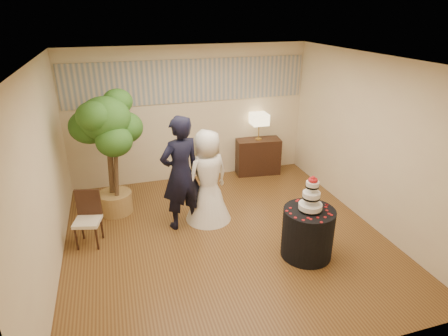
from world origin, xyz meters
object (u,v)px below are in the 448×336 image
object	(u,v)px
groom	(181,173)
ficus_tree	(109,155)
bride	(208,176)
table_lamp	(259,127)
wedding_cake	(312,193)
console	(258,156)
cake_table	(308,233)
side_chair	(87,220)

from	to	relation	value
groom	ficus_tree	distance (m)	1.35
bride	table_lamp	size ratio (longest dim) A/B	2.82
wedding_cake	console	bearing A→B (deg)	82.12
cake_table	side_chair	xyz separation A→B (m)	(-3.13, 1.23, 0.05)
groom	table_lamp	size ratio (longest dim) A/B	3.35
groom	side_chair	bearing A→B (deg)	-14.42
wedding_cake	bride	bearing A→B (deg)	128.17
table_lamp	side_chair	world-z (taller)	table_lamp
bride	cake_table	bearing A→B (deg)	107.59
table_lamp	ficus_tree	bearing A→B (deg)	-163.90
ficus_tree	table_lamp	bearing A→B (deg)	16.10
ficus_tree	wedding_cake	bearing A→B (deg)	-38.82
cake_table	table_lamp	size ratio (longest dim) A/B	1.32
groom	console	xyz separation A→B (m)	(2.04, 1.70, -0.57)
bride	side_chair	world-z (taller)	bride
cake_table	wedding_cake	distance (m)	0.65
wedding_cake	ficus_tree	world-z (taller)	ficus_tree
cake_table	wedding_cake	world-z (taller)	wedding_cake
groom	wedding_cake	distance (m)	2.12
console	table_lamp	xyz separation A→B (m)	(0.00, 0.00, 0.69)
console	ficus_tree	distance (m)	3.33
bride	console	xyz separation A→B (m)	(1.57, 1.62, -0.42)
cake_table	table_lamp	bearing A→B (deg)	82.12
groom	wedding_cake	world-z (taller)	groom
cake_table	console	world-z (taller)	console
wedding_cake	cake_table	bearing A→B (deg)	0.00
table_lamp	ficus_tree	xyz separation A→B (m)	(-3.12, -0.90, 0.03)
ficus_tree	side_chair	distance (m)	1.24
bride	ficus_tree	xyz separation A→B (m)	(-1.56, 0.72, 0.31)
bride	console	world-z (taller)	bride
groom	cake_table	xyz separation A→B (m)	(1.61, -1.37, -0.59)
wedding_cake	console	xyz separation A→B (m)	(0.43, 3.07, -0.64)
table_lamp	side_chair	distance (m)	4.05
side_chair	table_lamp	bearing A→B (deg)	41.29
bride	ficus_tree	size ratio (longest dim) A/B	0.73
table_lamp	ficus_tree	size ratio (longest dim) A/B	0.26
ficus_tree	side_chair	xyz separation A→B (m)	(-0.43, -0.94, -0.69)
wedding_cake	groom	bearing A→B (deg)	139.67
groom	ficus_tree	size ratio (longest dim) A/B	0.86
table_lamp	ficus_tree	distance (m)	3.25
bride	groom	bearing A→B (deg)	-10.70
bride	cake_table	size ratio (longest dim) A/B	2.13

